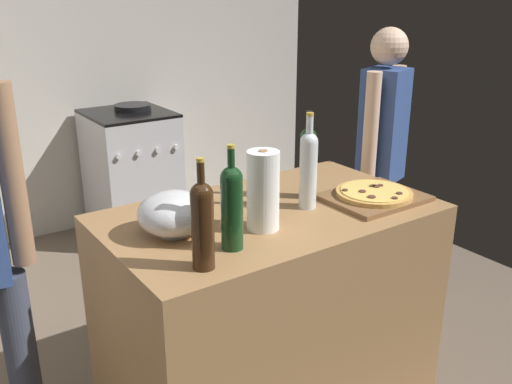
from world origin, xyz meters
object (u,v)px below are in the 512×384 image
(wine_bottle_clear, at_px, (232,204))
(wine_bottle_amber, at_px, (308,160))
(stove, at_px, (132,174))
(pizza, at_px, (374,193))
(paper_towel_roll, at_px, (263,191))
(wine_bottle_green, at_px, (308,167))
(wine_bottle_dark, at_px, (202,222))
(person_in_red, at_px, (381,158))
(mixing_bowl, at_px, (174,214))

(wine_bottle_clear, bearing_deg, wine_bottle_amber, 25.06)
(wine_bottle_amber, distance_m, stove, 2.14)
(pizza, distance_m, stove, 2.30)
(paper_towel_roll, height_order, wine_bottle_green, wine_bottle_green)
(wine_bottle_dark, relative_size, wine_bottle_amber, 0.98)
(paper_towel_roll, relative_size, stove, 0.31)
(wine_bottle_amber, relative_size, wine_bottle_clear, 1.01)
(stove, bearing_deg, wine_bottle_dark, -107.09)
(wine_bottle_green, bearing_deg, paper_towel_roll, -164.68)
(pizza, bearing_deg, wine_bottle_clear, -175.37)
(pizza, distance_m, person_in_red, 0.71)
(stove, relative_size, person_in_red, 0.62)
(mixing_bowl, xyz_separation_m, wine_bottle_green, (0.57, -0.06, 0.09))
(pizza, height_order, wine_bottle_amber, wine_bottle_amber)
(wine_bottle_amber, relative_size, stove, 0.38)
(mixing_bowl, height_order, wine_bottle_amber, wine_bottle_amber)
(wine_bottle_dark, relative_size, wine_bottle_clear, 0.99)
(paper_towel_roll, relative_size, wine_bottle_dark, 0.83)
(paper_towel_roll, height_order, wine_bottle_clear, wine_bottle_clear)
(mixing_bowl, height_order, paper_towel_roll, paper_towel_roll)
(wine_bottle_clear, bearing_deg, wine_bottle_green, 18.51)
(wine_bottle_dark, distance_m, person_in_red, 1.56)
(mixing_bowl, xyz_separation_m, wine_bottle_dark, (-0.04, -0.29, 0.08))
(mixing_bowl, bearing_deg, paper_towel_roll, -25.15)
(wine_bottle_amber, relative_size, person_in_red, 0.23)
(wine_bottle_clear, relative_size, person_in_red, 0.23)
(person_in_red, bearing_deg, wine_bottle_dark, -157.33)
(wine_bottle_dark, bearing_deg, person_in_red, 22.67)
(paper_towel_roll, xyz_separation_m, person_in_red, (1.10, 0.45, -0.17))
(mixing_bowl, xyz_separation_m, paper_towel_roll, (0.29, -0.14, 0.07))
(wine_bottle_dark, distance_m, wine_bottle_green, 0.65)
(wine_bottle_dark, height_order, stove, wine_bottle_dark)
(wine_bottle_amber, height_order, stove, wine_bottle_amber)
(pizza, relative_size, wine_bottle_amber, 0.86)
(mixing_bowl, bearing_deg, wine_bottle_amber, 3.03)
(wine_bottle_green, distance_m, wine_bottle_clear, 0.48)
(paper_towel_roll, xyz_separation_m, wine_bottle_dark, (-0.34, -0.15, 0.01))
(wine_bottle_clear, bearing_deg, mixing_bowl, 117.01)
(pizza, distance_m, paper_towel_roll, 0.57)
(wine_bottle_dark, xyz_separation_m, wine_bottle_green, (0.61, 0.22, 0.01))
(paper_towel_roll, relative_size, wine_bottle_clear, 0.82)
(paper_towel_roll, distance_m, person_in_red, 1.20)
(wine_bottle_green, relative_size, wine_bottle_amber, 1.05)
(wine_bottle_amber, bearing_deg, paper_towel_roll, -153.92)
(pizza, height_order, wine_bottle_clear, wine_bottle_clear)
(paper_towel_roll, distance_m, wine_bottle_dark, 0.37)
(wine_bottle_clear, xyz_separation_m, person_in_red, (1.28, 0.53, -0.18))
(paper_towel_roll, bearing_deg, wine_bottle_amber, 26.08)
(mixing_bowl, height_order, person_in_red, person_in_red)
(pizza, xyz_separation_m, wine_bottle_clear, (-0.74, -0.06, 0.13))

